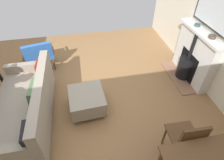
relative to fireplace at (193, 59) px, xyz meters
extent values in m
cube|color=olive|center=(2.55, 0.22, -0.50)|extent=(5.51, 5.54, 0.01)
cube|color=#93664C|center=(0.23, 0.00, -0.48)|extent=(0.31, 1.12, 0.03)
cube|color=silver|center=(-0.03, 0.00, 0.04)|extent=(0.21, 1.18, 1.07)
cube|color=black|center=(0.05, 0.00, -0.16)|extent=(0.06, 0.61, 0.60)
cylinder|color=black|center=(0.09, 0.00, -0.24)|extent=(0.33, 0.33, 0.45)
cylinder|color=black|center=(0.09, 0.00, 0.00)|extent=(0.35, 0.35, 0.02)
cylinder|color=black|center=(0.09, 0.00, 0.29)|extent=(0.07, 0.07, 0.57)
cube|color=silver|center=(-0.01, 0.00, 0.60)|extent=(0.26, 1.26, 0.05)
cube|color=#2D2823|center=(-0.11, 0.00, 1.16)|extent=(0.04, 1.07, 0.95)
cube|color=silver|center=(-0.09, 0.00, 1.16)|extent=(0.01, 0.99, 0.87)
cylinder|color=#334C56|center=(-0.02, -0.22, 0.64)|extent=(0.11, 0.11, 0.04)
torus|color=#334C56|center=(-0.02, -0.22, 0.66)|extent=(0.12, 0.12, 0.01)
cylinder|color=#47382D|center=(-0.02, 0.27, 0.65)|extent=(0.13, 0.13, 0.05)
torus|color=#47382D|center=(-0.02, 0.27, 0.67)|extent=(0.13, 0.13, 0.01)
cylinder|color=#B2B2B7|center=(3.71, -0.25, -0.45)|extent=(0.04, 0.04, 0.10)
cylinder|color=#B2B2B7|center=(3.01, -0.24, -0.45)|extent=(0.04, 0.04, 0.10)
cylinder|color=#B2B2B7|center=(3.03, 1.36, -0.45)|extent=(0.04, 0.04, 0.10)
cube|color=gray|center=(3.37, 0.56, -0.23)|extent=(0.89, 1.89, 0.33)
cube|color=gray|center=(2.99, 0.56, 0.14)|extent=(0.16, 1.89, 0.40)
cube|color=gray|center=(3.36, -0.32, 0.03)|extent=(0.83, 0.13, 0.18)
cube|color=gray|center=(3.38, 1.44, 0.03)|extent=(0.83, 0.13, 0.18)
cube|color=maroon|center=(3.09, -0.15, 0.08)|extent=(0.16, 0.33, 0.33)
cube|color=#4C6B47|center=(3.09, 0.59, 0.12)|extent=(0.19, 0.42, 0.42)
cube|color=black|center=(3.10, 1.30, 0.08)|extent=(0.13, 0.33, 0.33)
cylinder|color=#B2B2B7|center=(2.56, 0.25, -0.45)|extent=(0.03, 0.03, 0.09)
cylinder|color=#B2B2B7|center=(2.53, 0.78, -0.45)|extent=(0.03, 0.03, 0.09)
cylinder|color=#B2B2B7|center=(2.07, 0.22, -0.45)|extent=(0.03, 0.03, 0.09)
cylinder|color=#B2B2B7|center=(2.04, 0.75, -0.45)|extent=(0.03, 0.03, 0.09)
cube|color=gray|center=(2.30, 0.50, -0.26)|extent=(0.65, 0.69, 0.30)
cube|color=brown|center=(3.05, -1.31, -0.33)|extent=(0.05, 0.05, 0.33)
cube|color=brown|center=(3.55, -1.21, -0.33)|extent=(0.05, 0.05, 0.33)
cube|color=brown|center=(2.95, -0.84, -0.33)|extent=(0.05, 0.05, 0.33)
cube|color=brown|center=(3.45, -0.74, -0.33)|extent=(0.05, 0.05, 0.33)
cube|color=#2D60B2|center=(3.25, -1.02, -0.14)|extent=(0.70, 0.67, 0.08)
cube|color=#2D60B2|center=(3.20, -0.78, 0.08)|extent=(0.61, 0.24, 0.37)
cube|color=brown|center=(2.94, -1.09, -0.05)|extent=(0.15, 0.53, 0.04)
cube|color=brown|center=(3.57, -0.96, -0.05)|extent=(0.15, 0.53, 0.04)
cube|color=black|center=(3.86, -0.22, -0.12)|extent=(0.04, 0.04, 0.75)
cylinder|color=brown|center=(0.59, 1.88, -0.14)|extent=(0.05, 0.05, 0.71)
cylinder|color=brown|center=(0.88, 1.46, -0.27)|extent=(0.03, 0.03, 0.46)
cylinder|color=brown|center=(1.20, 1.44, -0.27)|extent=(0.03, 0.03, 0.46)
cylinder|color=brown|center=(0.90, 1.78, -0.27)|extent=(0.03, 0.03, 0.46)
cylinder|color=brown|center=(1.22, 1.76, -0.27)|extent=(0.03, 0.03, 0.46)
cube|color=brown|center=(1.05, 1.61, -0.03)|extent=(0.42, 0.42, 0.02)
cube|color=brown|center=(1.06, 1.78, 0.18)|extent=(0.36, 0.05, 0.39)
camera|label=1|loc=(2.28, 2.74, 2.20)|focal=28.93mm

